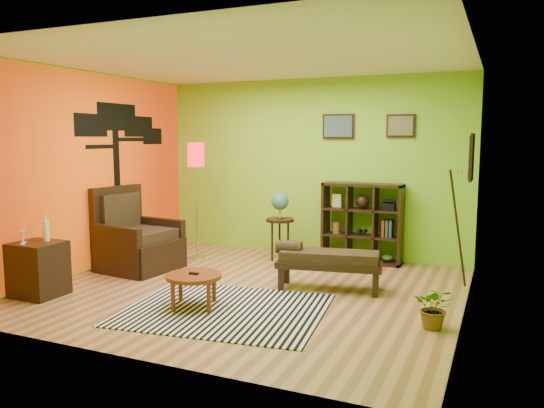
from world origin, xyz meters
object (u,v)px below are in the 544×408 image
at_px(side_cabinet, 38,269).
at_px(globe_table, 280,209).
at_px(armchair, 136,244).
at_px(potted_plant, 435,312).
at_px(floor_lamp, 196,165).
at_px(coffee_table, 194,279).
at_px(cube_shelf, 363,223).
at_px(bench, 326,259).

relative_size(side_cabinet, globe_table, 0.92).
xyz_separation_m(armchair, potted_plant, (4.24, -0.78, -0.19)).
bearing_deg(floor_lamp, globe_table, 18.38).
bearing_deg(coffee_table, cube_shelf, 67.84).
relative_size(coffee_table, globe_table, 0.59).
distance_m(side_cabinet, bench, 3.46).
distance_m(globe_table, cube_shelf, 1.27).
height_order(coffee_table, cube_shelf, cube_shelf).
height_order(side_cabinet, cube_shelf, cube_shelf).
distance_m(armchair, potted_plant, 4.31).
bearing_deg(bench, cube_shelf, 88.16).
xyz_separation_m(armchair, bench, (2.83, 0.08, 0.02)).
bearing_deg(potted_plant, coffee_table, -171.15).
xyz_separation_m(armchair, floor_lamp, (0.46, 0.91, 1.10)).
bearing_deg(globe_table, coffee_table, -89.61).
relative_size(bench, potted_plant, 3.14).
bearing_deg(floor_lamp, armchair, -116.92).
height_order(side_cabinet, floor_lamp, floor_lamp).
distance_m(side_cabinet, floor_lamp, 2.79).
distance_m(armchair, bench, 2.83).
relative_size(globe_table, cube_shelf, 0.88).
distance_m(armchair, floor_lamp, 1.51).
height_order(globe_table, potted_plant, globe_table).
relative_size(armchair, cube_shelf, 0.98).
xyz_separation_m(side_cabinet, bench, (3.06, 1.62, 0.05)).
bearing_deg(globe_table, floor_lamp, -161.62).
distance_m(coffee_table, side_cabinet, 1.97).
xyz_separation_m(globe_table, cube_shelf, (1.19, 0.39, -0.20)).
distance_m(coffee_table, cube_shelf, 3.13).
height_order(coffee_table, armchair, armchair).
bearing_deg(bench, side_cabinet, -152.15).
xyz_separation_m(coffee_table, potted_plant, (2.53, 0.39, -0.16)).
height_order(globe_table, cube_shelf, cube_shelf).
bearing_deg(coffee_table, potted_plant, 8.85).
relative_size(floor_lamp, potted_plant, 4.19).
height_order(armchair, cube_shelf, cube_shelf).
bearing_deg(cube_shelf, floor_lamp, -161.75).
relative_size(floor_lamp, cube_shelf, 1.50).
bearing_deg(side_cabinet, floor_lamp, 74.22).
bearing_deg(floor_lamp, cube_shelf, 18.25).
height_order(side_cabinet, bench, side_cabinet).
distance_m(cube_shelf, bench, 1.65).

